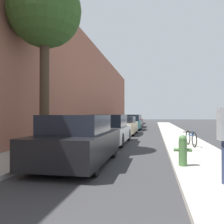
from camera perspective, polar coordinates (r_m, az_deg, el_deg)
ground_plane at (r=15.93m, az=5.18°, el=-5.90°), size 120.00×120.00×0.00m
sidewalk_left at (r=16.44m, az=-4.99°, el=-5.53°), size 2.00×52.00×0.12m
sidewalk_right at (r=15.93m, az=15.68°, el=-5.67°), size 2.00×52.00×0.12m
building_facade_left at (r=16.97m, az=-9.41°, el=7.61°), size 0.70×52.00×7.79m
parked_car_black at (r=7.00m, az=-8.20°, el=-6.96°), size 1.81×4.00×1.45m
parked_car_white at (r=11.93m, az=-0.68°, el=-4.36°), size 1.80×4.69×1.46m
parked_car_champagne at (r=17.61m, az=2.75°, el=-3.31°), size 1.90×4.63×1.32m
parked_car_teal at (r=22.64m, az=4.72°, el=-2.60°), size 1.82×4.02×1.46m
parked_car_maroon at (r=27.66m, az=5.38°, el=-2.23°), size 1.87×4.43×1.45m
street_tree_near at (r=10.00m, az=-16.04°, el=22.17°), size 2.78×2.78×6.68m
fire_hydrant at (r=6.50m, az=16.83°, el=-8.81°), size 0.46×0.21×0.80m
bicycle at (r=10.69m, az=18.62°, el=-6.06°), size 0.44×1.53×0.63m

